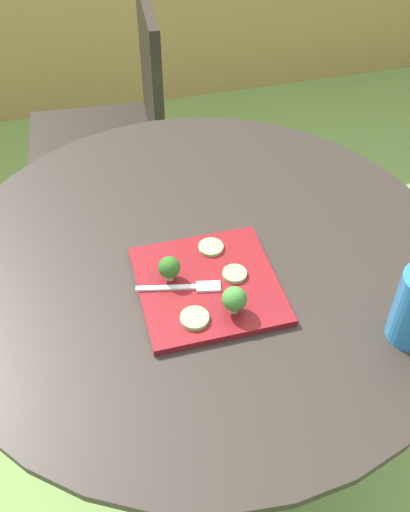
% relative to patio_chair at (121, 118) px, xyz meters
% --- Properties ---
extents(ground_plane, '(12.00, 12.00, 0.00)m').
position_rel_patio_chair_xyz_m(ground_plane, '(0.04, -0.92, -0.53)').
color(ground_plane, '#70994C').
extents(patio_table, '(1.01, 1.01, 0.76)m').
position_rel_patio_chair_xyz_m(patio_table, '(0.04, -0.92, -0.01)').
color(patio_table, '#28231E').
rests_on(patio_table, ground_plane).
extents(patio_chair, '(0.47, 0.47, 0.90)m').
position_rel_patio_chair_xyz_m(patio_chair, '(0.00, 0.00, 0.00)').
color(patio_chair, black).
rests_on(patio_chair, ground_plane).
extents(salad_plate, '(0.25, 0.25, 0.01)m').
position_rel_patio_chair_xyz_m(salad_plate, '(0.03, -1.01, 0.24)').
color(salad_plate, maroon).
rests_on(salad_plate, patio_table).
extents(fork, '(0.15, 0.05, 0.00)m').
position_rel_patio_chair_xyz_m(fork, '(-0.01, -1.01, 0.25)').
color(fork, silver).
rests_on(fork, salad_plate).
extents(broccoli_floret_0, '(0.04, 0.04, 0.05)m').
position_rel_patio_chair_xyz_m(broccoli_floret_0, '(0.05, -1.08, 0.28)').
color(broccoli_floret_0, '#99B770').
rests_on(broccoli_floret_0, salad_plate).
extents(broccoli_floret_1, '(0.04, 0.04, 0.05)m').
position_rel_patio_chair_xyz_m(broccoli_floret_1, '(-0.04, -0.98, 0.28)').
color(broccoli_floret_1, '#99B770').
rests_on(broccoli_floret_1, salad_plate).
extents(cucumber_slice_0, '(0.05, 0.05, 0.01)m').
position_rel_patio_chair_xyz_m(cucumber_slice_0, '(0.05, -0.92, 0.25)').
color(cucumber_slice_0, '#8EB766').
rests_on(cucumber_slice_0, salad_plate).
extents(cucumber_slice_1, '(0.05, 0.05, 0.01)m').
position_rel_patio_chair_xyz_m(cucumber_slice_1, '(0.08, -1.00, 0.25)').
color(cucumber_slice_1, '#8EB766').
rests_on(cucumber_slice_1, salad_plate).
extents(cucumber_slice_2, '(0.05, 0.05, 0.01)m').
position_rel_patio_chair_xyz_m(cucumber_slice_2, '(-0.02, -1.09, 0.25)').
color(cucumber_slice_2, '#8EB766').
rests_on(cucumber_slice_2, salad_plate).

